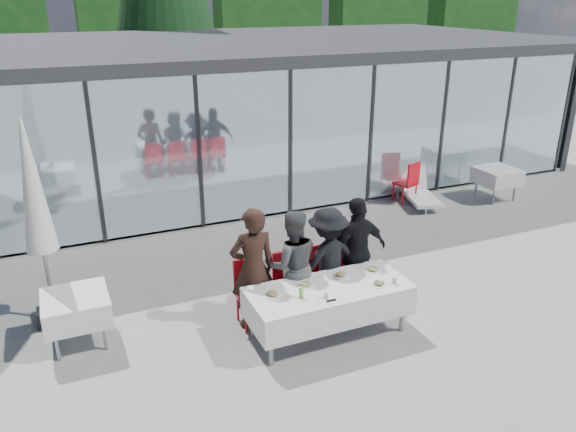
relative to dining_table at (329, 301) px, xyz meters
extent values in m
plane|color=gray|center=(0.32, 0.42, -0.54)|extent=(90.00, 90.00, 0.00)
cube|color=gray|center=(2.32, 8.42, -0.49)|extent=(14.00, 8.00, 0.10)
cube|color=black|center=(2.32, 12.32, 1.06)|extent=(14.00, 0.20, 3.20)
cube|color=black|center=(9.22, 8.42, 1.06)|extent=(0.20, 8.00, 3.20)
cube|color=silver|center=(2.32, 4.45, 1.06)|extent=(13.60, 0.06, 3.10)
cube|color=#2D2D30|center=(2.32, 8.02, 2.78)|extent=(14.80, 8.80, 0.24)
cube|color=#262628|center=(-2.53, 4.45, 1.06)|extent=(0.08, 0.10, 3.10)
cube|color=#262628|center=(-0.59, 4.45, 1.06)|extent=(0.08, 0.10, 3.10)
cube|color=#262628|center=(1.35, 4.45, 1.06)|extent=(0.08, 0.10, 3.10)
cube|color=#262628|center=(3.30, 4.45, 1.06)|extent=(0.08, 0.10, 3.10)
cube|color=#262628|center=(5.24, 4.45, 1.06)|extent=(0.08, 0.10, 3.10)
cube|color=#262628|center=(7.18, 4.45, 1.06)|extent=(0.08, 0.10, 3.10)
cube|color=#262628|center=(9.12, 4.45, 1.06)|extent=(0.08, 0.10, 3.10)
cube|color=red|center=(-0.18, 6.92, -0.09)|extent=(0.45, 0.45, 0.90)
cube|color=red|center=(1.32, 7.42, -0.09)|extent=(0.45, 0.45, 0.90)
cube|color=red|center=(3.82, 6.92, -0.09)|extent=(0.45, 0.45, 0.90)
cube|color=red|center=(5.82, 7.62, -0.09)|extent=(0.45, 0.45, 0.90)
cube|color=black|center=(2.32, 28.42, 1.66)|extent=(6.50, 2.00, 4.40)
cube|color=black|center=(10.32, 28.42, 1.66)|extent=(6.50, 2.00, 4.40)
cube|color=black|center=(18.32, 28.42, 1.66)|extent=(6.50, 2.00, 4.40)
cube|color=black|center=(26.32, 28.42, 1.66)|extent=(6.50, 2.00, 4.40)
cube|color=silver|center=(0.00, 0.00, 0.00)|extent=(2.26, 0.96, 0.42)
cylinder|color=gray|center=(-1.00, -0.35, -0.18)|extent=(0.06, 0.06, 0.71)
cylinder|color=gray|center=(1.00, -0.35, -0.18)|extent=(0.06, 0.06, 0.71)
cylinder|color=gray|center=(-1.00, 0.35, -0.18)|extent=(0.06, 0.06, 0.71)
cylinder|color=gray|center=(1.00, 0.35, -0.18)|extent=(0.06, 0.06, 0.71)
imported|color=black|center=(-0.87, 0.64, 0.37)|extent=(0.68, 0.68, 1.82)
cube|color=red|center=(-0.87, 0.66, -0.09)|extent=(0.44, 0.44, 0.05)
cube|color=red|center=(-0.87, 0.86, 0.16)|extent=(0.44, 0.04, 0.55)
cylinder|color=red|center=(-1.05, 0.48, -0.32)|extent=(0.04, 0.04, 0.43)
cylinder|color=red|center=(-0.69, 0.48, -0.32)|extent=(0.04, 0.04, 0.43)
cylinder|color=red|center=(-1.05, 0.84, -0.32)|extent=(0.04, 0.04, 0.43)
cylinder|color=red|center=(-0.69, 0.84, -0.32)|extent=(0.04, 0.04, 0.43)
imported|color=#4E4E4E|center=(-0.27, 0.64, 0.31)|extent=(1.00, 1.00, 1.69)
cube|color=red|center=(-0.27, 0.66, -0.09)|extent=(0.44, 0.44, 0.05)
cube|color=red|center=(-0.27, 0.86, 0.16)|extent=(0.44, 0.04, 0.55)
cylinder|color=red|center=(-0.45, 0.48, -0.32)|extent=(0.04, 0.04, 0.43)
cylinder|color=red|center=(-0.09, 0.48, -0.32)|extent=(0.04, 0.04, 0.43)
cylinder|color=red|center=(-0.45, 0.84, -0.32)|extent=(0.04, 0.04, 0.43)
cylinder|color=red|center=(-0.09, 0.84, -0.32)|extent=(0.04, 0.04, 0.43)
imported|color=black|center=(0.31, 0.64, 0.28)|extent=(1.21, 1.21, 1.63)
cube|color=red|center=(0.31, 0.66, -0.09)|extent=(0.44, 0.44, 0.05)
cube|color=red|center=(0.31, 0.86, 0.16)|extent=(0.44, 0.04, 0.55)
cylinder|color=red|center=(0.13, 0.48, -0.32)|extent=(0.04, 0.04, 0.43)
cylinder|color=red|center=(0.49, 0.48, -0.32)|extent=(0.04, 0.04, 0.43)
cylinder|color=red|center=(0.13, 0.84, -0.32)|extent=(0.04, 0.04, 0.43)
cylinder|color=red|center=(0.49, 0.84, -0.32)|extent=(0.04, 0.04, 0.43)
imported|color=black|center=(0.80, 0.64, 0.33)|extent=(1.08, 1.08, 1.73)
cube|color=red|center=(0.80, 0.66, -0.09)|extent=(0.44, 0.44, 0.05)
cube|color=red|center=(0.80, 0.86, 0.16)|extent=(0.44, 0.04, 0.55)
cylinder|color=red|center=(0.62, 0.48, -0.32)|extent=(0.04, 0.04, 0.43)
cylinder|color=red|center=(0.98, 0.48, -0.32)|extent=(0.04, 0.04, 0.43)
cylinder|color=red|center=(0.62, 0.84, -0.32)|extent=(0.04, 0.04, 0.43)
cylinder|color=red|center=(0.98, 0.84, -0.32)|extent=(0.04, 0.04, 0.43)
cylinder|color=white|center=(-0.80, 0.08, 0.22)|extent=(0.23, 0.23, 0.01)
ellipsoid|color=tan|center=(-0.80, 0.08, 0.25)|extent=(0.15, 0.15, 0.05)
cylinder|color=white|center=(-0.28, 0.15, 0.22)|extent=(0.23, 0.23, 0.01)
ellipsoid|color=#466C28|center=(-0.28, 0.15, 0.25)|extent=(0.15, 0.15, 0.05)
cylinder|color=white|center=(0.30, 0.21, 0.22)|extent=(0.23, 0.23, 0.01)
ellipsoid|color=tan|center=(0.30, 0.21, 0.25)|extent=(0.15, 0.15, 0.05)
cylinder|color=white|center=(0.80, 0.17, 0.22)|extent=(0.23, 0.23, 0.01)
ellipsoid|color=#466C28|center=(0.80, 0.17, 0.25)|extent=(0.15, 0.15, 0.05)
cylinder|color=white|center=(0.67, -0.22, 0.22)|extent=(0.23, 0.23, 0.01)
ellipsoid|color=#466C28|center=(0.67, -0.22, 0.25)|extent=(0.15, 0.15, 0.05)
cylinder|color=#83B44B|center=(-0.47, -0.11, 0.29)|extent=(0.06, 0.06, 0.16)
cylinder|color=silver|center=(-0.18, -0.26, 0.26)|extent=(0.07, 0.07, 0.10)
cylinder|color=silver|center=(0.88, -0.27, 0.26)|extent=(0.07, 0.07, 0.10)
cylinder|color=silver|center=(0.66, -0.24, 0.26)|extent=(0.07, 0.07, 0.10)
cube|color=black|center=(-0.14, -0.34, 0.22)|extent=(0.14, 0.03, 0.01)
cube|color=silver|center=(-3.23, 1.15, 0.02)|extent=(0.86, 0.86, 0.36)
cylinder|color=gray|center=(-3.53, 0.85, -0.18)|extent=(0.05, 0.05, 0.72)
cylinder|color=gray|center=(-2.93, 0.85, -0.18)|extent=(0.05, 0.05, 0.72)
cylinder|color=gray|center=(-3.53, 1.45, -0.18)|extent=(0.05, 0.05, 0.72)
cylinder|color=gray|center=(-2.93, 1.45, -0.18)|extent=(0.05, 0.05, 0.72)
cube|color=silver|center=(6.17, 3.46, 0.02)|extent=(0.86, 0.86, 0.36)
cylinder|color=gray|center=(5.87, 3.16, -0.18)|extent=(0.05, 0.05, 0.72)
cylinder|color=gray|center=(6.47, 3.16, -0.18)|extent=(0.05, 0.05, 0.72)
cylinder|color=gray|center=(5.87, 3.76, -0.18)|extent=(0.05, 0.05, 0.72)
cylinder|color=gray|center=(6.47, 3.76, -0.18)|extent=(0.05, 0.05, 0.72)
cube|color=red|center=(7.08, 4.57, -0.09)|extent=(0.56, 0.56, 0.05)
cube|color=red|center=(7.01, 4.76, 0.16)|extent=(0.43, 0.19, 0.55)
cylinder|color=red|center=(6.90, 4.39, -0.32)|extent=(0.04, 0.04, 0.43)
cylinder|color=red|center=(7.26, 4.39, -0.32)|extent=(0.04, 0.04, 0.43)
cylinder|color=red|center=(6.90, 4.75, -0.32)|extent=(0.04, 0.04, 0.43)
cylinder|color=red|center=(7.26, 4.75, -0.32)|extent=(0.04, 0.04, 0.43)
cube|color=red|center=(4.11, 4.14, -0.09)|extent=(0.56, 0.56, 0.05)
cube|color=red|center=(4.18, 3.95, 0.16)|extent=(0.43, 0.19, 0.55)
cylinder|color=red|center=(3.93, 3.96, -0.32)|extent=(0.04, 0.04, 0.43)
cylinder|color=red|center=(4.29, 3.96, -0.32)|extent=(0.04, 0.04, 0.43)
cylinder|color=red|center=(3.93, 4.32, -0.32)|extent=(0.04, 0.04, 0.43)
cylinder|color=red|center=(4.29, 4.32, -0.32)|extent=(0.04, 0.04, 0.43)
cube|color=black|center=(-3.54, 1.98, -0.48)|extent=(0.50, 0.50, 0.12)
cylinder|color=gray|center=(-3.54, 1.98, 0.81)|extent=(0.06, 0.06, 2.70)
cone|color=silver|center=(-3.54, 1.98, 1.53)|extent=(0.44, 0.44, 1.87)
cube|color=white|center=(4.34, 3.82, -0.36)|extent=(0.94, 1.42, 0.08)
cube|color=white|center=(4.49, 4.35, -0.09)|extent=(0.65, 0.42, 0.54)
cylinder|color=white|center=(4.09, 3.27, -0.47)|extent=(0.04, 0.04, 0.14)
cylinder|color=white|center=(4.59, 3.27, -0.47)|extent=(0.04, 0.04, 0.14)
cylinder|color=white|center=(4.09, 4.37, -0.47)|extent=(0.04, 0.04, 0.14)
cylinder|color=white|center=(4.59, 4.37, -0.47)|extent=(0.04, 0.04, 0.14)
cylinder|color=#382316|center=(0.82, 13.42, 0.46)|extent=(0.44, 0.44, 2.00)
camera|label=1|loc=(-3.22, -6.01, 3.97)|focal=35.00mm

